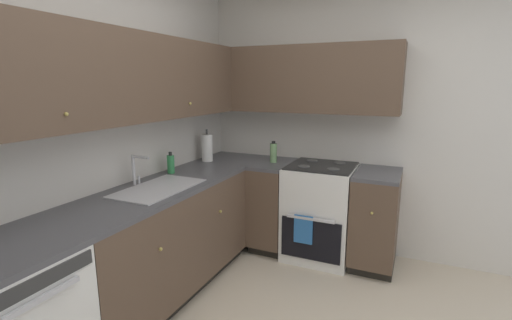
{
  "coord_description": "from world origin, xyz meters",
  "views": [
    {
      "loc": [
        -1.68,
        -0.39,
        1.66
      ],
      "look_at": [
        1.0,
        0.82,
        1.04
      ],
      "focal_mm": 25.5,
      "sensor_mm": 36.0,
      "label": 1
    }
  ],
  "objects_px": {
    "soap_bottle": "(171,164)",
    "paper_towel_roll": "(207,148)",
    "oven_range": "(320,211)",
    "oil_bottle": "(273,153)"
  },
  "relations": [
    {
      "from": "oven_range",
      "to": "oil_bottle",
      "type": "xyz_separation_m",
      "value": [
        -0.02,
        0.49,
        0.54
      ]
    },
    {
      "from": "oven_range",
      "to": "paper_towel_roll",
      "type": "height_order",
      "value": "paper_towel_roll"
    },
    {
      "from": "oven_range",
      "to": "soap_bottle",
      "type": "relative_size",
      "value": 5.6
    },
    {
      "from": "oil_bottle",
      "to": "soap_bottle",
      "type": "bearing_deg",
      "value": 140.39
    },
    {
      "from": "oven_range",
      "to": "oil_bottle",
      "type": "distance_m",
      "value": 0.73
    },
    {
      "from": "soap_bottle",
      "to": "paper_towel_roll",
      "type": "relative_size",
      "value": 0.57
    },
    {
      "from": "soap_bottle",
      "to": "paper_towel_roll",
      "type": "distance_m",
      "value": 0.57
    },
    {
      "from": "soap_bottle",
      "to": "paper_towel_roll",
      "type": "height_order",
      "value": "paper_towel_roll"
    },
    {
      "from": "soap_bottle",
      "to": "oil_bottle",
      "type": "relative_size",
      "value": 0.89
    },
    {
      "from": "paper_towel_roll",
      "to": "oil_bottle",
      "type": "xyz_separation_m",
      "value": [
        0.22,
        -0.63,
        -0.04
      ]
    }
  ]
}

